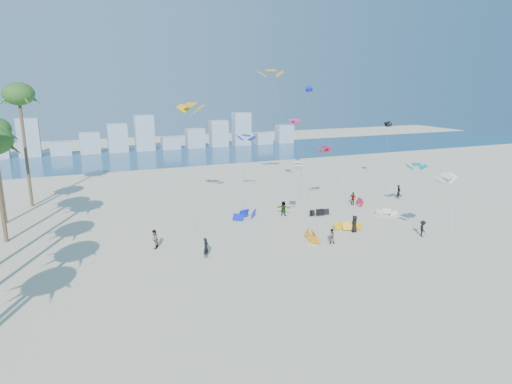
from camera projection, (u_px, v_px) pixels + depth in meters
name	position (u px, v px, depth m)	size (l,w,h in m)	color
ground	(301.00, 303.00, 32.62)	(220.00, 220.00, 0.00)	beige
ocean	(146.00, 157.00, 97.23)	(220.00, 220.00, 0.00)	navy
kitesurfer_near	(206.00, 248.00, 40.94)	(0.69, 0.45, 1.88)	black
kitesurfer_mid	(331.00, 236.00, 44.55)	(0.75, 0.58, 1.54)	gray
kitesurfers_far	(319.00, 216.00, 50.81)	(36.01, 14.74, 1.92)	black
grounded_kites	(316.00, 218.00, 51.49)	(19.97, 12.75, 1.06)	orange
flying_kites	(304.00, 119.00, 55.63)	(34.78, 34.06, 18.10)	white
distant_skyline	(134.00, 138.00, 105.03)	(85.00, 3.00, 8.40)	#9EADBF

